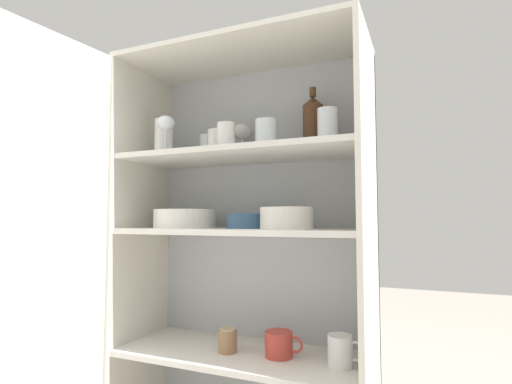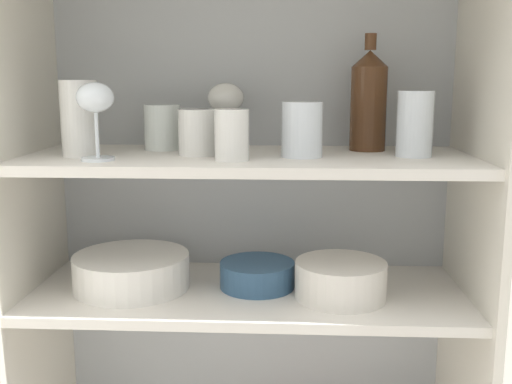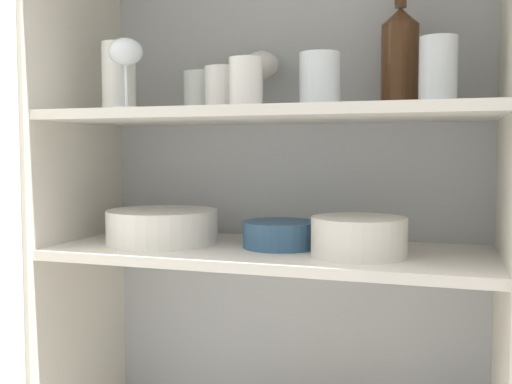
{
  "view_description": "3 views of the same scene",
  "coord_description": "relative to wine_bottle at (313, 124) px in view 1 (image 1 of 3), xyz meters",
  "views": [
    {
      "loc": [
        0.63,
        -1.15,
        0.83
      ],
      "look_at": [
        0.04,
        0.22,
        0.93
      ],
      "focal_mm": 28.0,
      "sensor_mm": 36.0,
      "label": 1
    },
    {
      "loc": [
        0.08,
        -1.01,
        1.23
      ],
      "look_at": [
        0.02,
        0.16,
        1.01
      ],
      "focal_mm": 42.0,
      "sensor_mm": 36.0,
      "label": 2
    },
    {
      "loc": [
        0.35,
        -1.0,
        1.0
      ],
      "look_at": [
        -0.03,
        0.17,
        0.91
      ],
      "focal_mm": 42.0,
      "sensor_mm": 36.0,
      "label": 3
    }
  ],
  "objects": [
    {
      "name": "cupboard_side_left",
      "position": [
        -0.7,
        -0.09,
        -0.46
      ],
      "size": [
        0.02,
        0.39,
        1.45
      ],
      "primitive_type": "cube",
      "color": "silver",
      "rests_on": "ground_plane"
    },
    {
      "name": "coffee_mug_primary",
      "position": [
        -0.1,
        -0.09,
        -0.79
      ],
      "size": [
        0.14,
        0.1,
        0.09
      ],
      "color": "#BC3D33",
      "rests_on": "shelf_board_lower"
    },
    {
      "name": "wine_bottle",
      "position": [
        0.0,
        0.0,
        0.0
      ],
      "size": [
        0.08,
        0.08,
        0.24
      ],
      "color": "#4C2D19",
      "rests_on": "shelf_board_upper"
    },
    {
      "name": "tumbler_glass_4",
      "position": [
        -0.57,
        -0.13,
        -0.03
      ],
      "size": [
        0.07,
        0.07,
        0.15
      ],
      "color": "white",
      "rests_on": "shelf_board_upper"
    },
    {
      "name": "serving_bowl_small",
      "position": [
        -0.23,
        -0.08,
        -0.36
      ],
      "size": [
        0.16,
        0.16,
        0.05
      ],
      "color": "#33567A",
      "rests_on": "shelf_board_middle"
    },
    {
      "name": "cupboard_door",
      "position": [
        -0.74,
        -0.51,
        -0.46
      ],
      "size": [
        0.07,
        0.46,
        1.45
      ],
      "color": "silver",
      "rests_on": "ground_plane"
    },
    {
      "name": "mixing_bowl_large",
      "position": [
        -0.06,
        -0.13,
        -0.35
      ],
      "size": [
        0.18,
        0.18,
        0.07
      ],
      "color": "silver",
      "rests_on": "shelf_board_middle"
    },
    {
      "name": "cupboard_side_right",
      "position": [
        0.2,
        -0.09,
        -0.46
      ],
      "size": [
        0.02,
        0.39,
        1.45
      ],
      "primitive_type": "cube",
      "color": "silver",
      "rests_on": "ground_plane"
    },
    {
      "name": "tumbler_glass_5",
      "position": [
        -0.27,
        -0.17,
        -0.06
      ],
      "size": [
        0.06,
        0.06,
        0.1
      ],
      "color": "white",
      "rests_on": "shelf_board_upper"
    },
    {
      "name": "wine_glass_0",
      "position": [
        -0.52,
        -0.19,
        0.0
      ],
      "size": [
        0.07,
        0.07,
        0.14
      ],
      "color": "white",
      "rests_on": "shelf_board_upper"
    },
    {
      "name": "storage_jar",
      "position": [
        -0.29,
        -0.11,
        -0.79
      ],
      "size": [
        0.07,
        0.07,
        0.09
      ],
      "color": "#99704C",
      "rests_on": "shelf_board_lower"
    },
    {
      "name": "coffee_mug_extra_1",
      "position": [
        0.11,
        -0.1,
        -0.78
      ],
      "size": [
        0.12,
        0.08,
        0.1
      ],
      "color": "white",
      "rests_on": "shelf_board_lower"
    },
    {
      "name": "shelf_board_upper",
      "position": [
        -0.25,
        -0.09,
        -0.12
      ],
      "size": [
        0.89,
        0.35,
        0.02
      ],
      "primitive_type": "cube",
      "color": "silver"
    },
    {
      "name": "wine_glass_1",
      "position": [
        -0.3,
        0.03,
        -0.0
      ],
      "size": [
        0.08,
        0.08,
        0.14
      ],
      "color": "white",
      "rests_on": "shelf_board_upper"
    },
    {
      "name": "shelf_board_lower",
      "position": [
        -0.25,
        -0.09,
        -0.84
      ],
      "size": [
        0.89,
        0.35,
        0.02
      ],
      "primitive_type": "cube",
      "color": "silver"
    },
    {
      "name": "tumbler_glass_0",
      "position": [
        -0.35,
        -0.1,
        -0.06
      ],
      "size": [
        0.08,
        0.08,
        0.09
      ],
      "color": "white",
      "rests_on": "shelf_board_upper"
    },
    {
      "name": "cupboard_top_panel",
      "position": [
        -0.25,
        -0.09,
        0.27
      ],
      "size": [
        0.92,
        0.39,
        0.02
      ],
      "primitive_type": "cube",
      "color": "silver",
      "rests_on": "cupboard_side_left"
    },
    {
      "name": "tumbler_glass_1",
      "position": [
        -0.14,
        -0.12,
        -0.05
      ],
      "size": [
        0.08,
        0.08,
        0.11
      ],
      "color": "white",
      "rests_on": "shelf_board_upper"
    },
    {
      "name": "plate_stack_white",
      "position": [
        -0.49,
        -0.09,
        -0.35
      ],
      "size": [
        0.24,
        0.24,
        0.07
      ],
      "color": "white",
      "rests_on": "shelf_board_middle"
    },
    {
      "name": "tumbler_glass_2",
      "position": [
        -0.44,
        -0.01,
        -0.06
      ],
      "size": [
        0.08,
        0.08,
        0.1
      ],
      "color": "white",
      "rests_on": "shelf_board_upper"
    },
    {
      "name": "shelf_board_middle",
      "position": [
        -0.25,
        -0.09,
        -0.4
      ],
      "size": [
        0.89,
        0.35,
        0.02
      ],
      "primitive_type": "cube",
      "color": "silver"
    },
    {
      "name": "cupboard_back_panel",
      "position": [
        -0.25,
        0.09,
        -0.46
      ],
      "size": [
        0.92,
        0.02,
        1.45
      ],
      "primitive_type": "cube",
      "color": "#B2B7BC",
      "rests_on": "ground_plane"
    },
    {
      "name": "tumbler_glass_3",
      "position": [
        0.08,
        -0.1,
        -0.04
      ],
      "size": [
        0.07,
        0.07,
        0.13
      ],
      "color": "white",
      "rests_on": "shelf_board_upper"
    }
  ]
}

